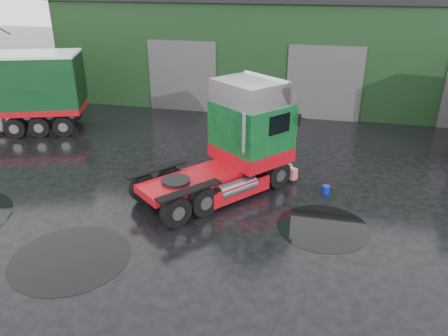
% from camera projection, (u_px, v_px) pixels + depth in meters
% --- Properties ---
extents(ground, '(100.00, 100.00, 0.00)m').
position_uv_depth(ground, '(236.00, 263.00, 12.35)').
color(ground, black).
extents(warehouse, '(32.40, 12.40, 6.30)m').
position_uv_depth(warehouse, '(327.00, 45.00, 28.41)').
color(warehouse, black).
rests_on(warehouse, ground).
extents(hero_tractor, '(6.26, 6.81, 4.05)m').
position_uv_depth(hero_tractor, '(213.00, 143.00, 15.36)').
color(hero_tractor, '#0B411B').
rests_on(hero_tractor, ground).
extents(wash_bucket, '(0.32, 0.32, 0.28)m').
position_uv_depth(wash_bucket, '(326.00, 189.00, 16.19)').
color(wash_bucket, '#0710AB').
rests_on(wash_bucket, ground).
extents(tree_back_a, '(4.40, 4.40, 9.50)m').
position_uv_depth(tree_back_a, '(237.00, 6.00, 38.26)').
color(tree_back_a, black).
rests_on(tree_back_a, ground).
extents(tree_back_b, '(4.40, 4.40, 7.50)m').
position_uv_depth(tree_back_b, '(430.00, 22.00, 35.43)').
color(tree_back_b, black).
rests_on(tree_back_b, ground).
extents(puddle_0, '(3.45, 3.45, 0.01)m').
position_uv_depth(puddle_0, '(71.00, 258.00, 12.55)').
color(puddle_0, black).
rests_on(puddle_0, ground).
extents(puddle_1, '(2.97, 2.97, 0.01)m').
position_uv_depth(puddle_1, '(323.00, 227.00, 14.05)').
color(puddle_1, black).
rests_on(puddle_1, ground).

